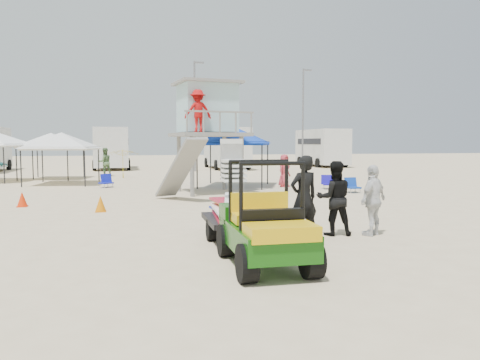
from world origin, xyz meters
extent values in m
plane|color=beige|center=(0.00, 0.00, 0.00)|extent=(140.00, 140.00, 0.00)
cube|color=#114B0B|center=(0.32, 0.47, 0.52)|extent=(1.23, 2.40, 0.42)
cube|color=gold|center=(0.32, 0.47, 0.78)|extent=(1.10, 0.69, 0.23)
cylinder|color=black|center=(-0.20, -0.39, 0.30)|extent=(0.28, 0.61, 0.61)
cube|color=black|center=(0.32, 2.77, 0.44)|extent=(1.27, 1.82, 0.11)
cylinder|color=black|center=(-0.20, 2.77, 0.24)|extent=(0.20, 0.48, 0.47)
imported|color=black|center=(1.82, 2.47, 0.93)|extent=(0.76, 0.58, 1.86)
imported|color=black|center=(2.67, 2.72, 0.86)|extent=(0.95, 0.81, 1.72)
imported|color=silver|center=(3.52, 2.47, 0.82)|extent=(1.03, 0.84, 1.63)
cylinder|color=gray|center=(0.40, 11.24, 1.19)|extent=(0.17, 0.17, 2.38)
cube|color=gray|center=(1.45, 12.28, 2.46)|extent=(3.22, 3.22, 0.15)
cube|color=#A6CFD7|center=(1.45, 12.57, 3.57)|extent=(2.43, 2.18, 2.00)
imported|color=#B20F0F|center=(0.69, 11.33, 3.37)|extent=(1.08, 0.62, 1.67)
cylinder|color=black|center=(1.65, 13.41, 1.07)|extent=(0.06, 0.06, 2.14)
pyramid|color=#0F35AA|center=(3.14, 14.90, 2.89)|extent=(4.10, 4.10, 0.80)
cube|color=#0F35AA|center=(3.14, 14.90, 2.09)|extent=(4.10, 4.10, 0.18)
cylinder|color=black|center=(-6.60, 16.62, 0.94)|extent=(0.06, 0.06, 1.89)
pyramid|color=silver|center=(-5.11, 18.10, 2.64)|extent=(3.61, 3.61, 0.80)
cube|color=silver|center=(-5.11, 18.10, 1.84)|extent=(3.61, 3.61, 0.18)
cylinder|color=black|center=(-7.54, 20.39, 0.96)|extent=(0.06, 0.06, 1.93)
pyramid|color=silver|center=(-6.14, 21.79, 2.68)|extent=(3.54, 3.54, 0.80)
cube|color=silver|center=(-6.14, 21.79, 1.88)|extent=(3.54, 3.54, 0.18)
imported|color=yellow|center=(-2.10, 21.58, 0.87)|extent=(2.65, 2.66, 1.74)
cone|color=orange|center=(-2.76, 7.78, 0.25)|extent=(0.34, 0.34, 0.50)
cone|color=red|center=(-5.35, 9.56, 0.25)|extent=(0.34, 0.34, 0.50)
cube|color=#1019AD|center=(-2.90, 15.72, 0.22)|extent=(0.73, 0.72, 0.06)
cube|color=#1019AD|center=(-2.90, 15.96, 0.42)|extent=(0.54, 0.45, 0.44)
cylinder|color=#B2B2B7|center=(-3.12, 15.52, 0.10)|extent=(0.03, 0.03, 0.20)
cube|color=#0E379C|center=(7.38, 10.86, 0.22)|extent=(0.56, 0.52, 0.06)
cube|color=#0E379C|center=(7.38, 11.10, 0.42)|extent=(0.55, 0.20, 0.44)
cylinder|color=#B2B2B7|center=(7.16, 10.66, 0.10)|extent=(0.03, 0.03, 0.20)
cube|color=#170E9F|center=(7.03, 12.52, 0.22)|extent=(0.70, 0.68, 0.06)
cube|color=#170E9F|center=(7.03, 12.76, 0.42)|extent=(0.56, 0.38, 0.44)
cylinder|color=#B2B2B7|center=(6.81, 12.32, 0.10)|extent=(0.03, 0.03, 0.20)
cube|color=silver|center=(-3.00, 31.50, 1.75)|extent=(2.50, 6.50, 3.00)
cube|color=black|center=(-3.00, 31.50, 2.20)|extent=(2.54, 5.20, 0.50)
cylinder|color=black|center=(-4.25, 29.42, 0.40)|extent=(0.25, 0.80, 0.80)
cube|color=silver|center=(6.00, 30.00, 1.75)|extent=(2.50, 7.00, 3.00)
cube|color=black|center=(6.00, 30.00, 2.20)|extent=(2.54, 5.60, 0.50)
cylinder|color=black|center=(4.75, 27.76, 0.40)|extent=(0.25, 0.80, 0.80)
cube|color=silver|center=(15.00, 31.50, 1.75)|extent=(2.50, 6.60, 3.00)
cube|color=black|center=(15.00, 31.50, 2.20)|extent=(2.54, 5.28, 0.50)
cylinder|color=black|center=(13.75, 29.39, 0.40)|extent=(0.25, 0.80, 0.80)
cylinder|color=slate|center=(3.00, 27.00, 4.00)|extent=(0.14, 0.14, 8.00)
cylinder|color=slate|center=(12.00, 28.50, 4.00)|extent=(0.14, 0.14, 8.00)
imported|color=#527446|center=(-3.24, 23.25, 0.89)|extent=(1.04, 0.92, 1.79)
imported|color=#BB3540|center=(5.40, 14.04, 0.78)|extent=(0.91, 0.86, 1.56)
camera|label=1|loc=(-2.00, -7.15, 2.15)|focal=35.00mm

